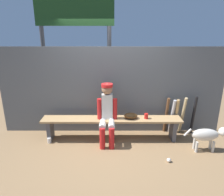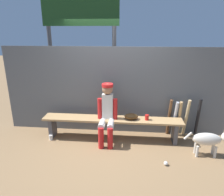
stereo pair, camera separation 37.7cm
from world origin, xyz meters
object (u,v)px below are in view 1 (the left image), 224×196
at_px(scoreboard, 78,24).
at_px(baseball, 169,160).
at_px(cup_on_ground, 50,140).
at_px(bat_aluminum_silver, 172,117).
at_px(bat_wood_tan, 176,116).
at_px(dog, 209,135).
at_px(player_seated, 107,112).
at_px(baseball_glove, 131,116).
at_px(bat_wood_natural, 183,115).
at_px(bat_wood_dark, 167,115).
at_px(bat_aluminum_black, 194,115).
at_px(cup_on_bench, 147,116).
at_px(dugout_bench, 112,123).

bearing_deg(scoreboard, baseball, -47.42).
xyz_separation_m(baseball, cup_on_ground, (-2.32, 0.67, 0.02)).
xyz_separation_m(bat_aluminum_silver, bat_wood_tan, (0.09, -0.01, 0.00)).
bearing_deg(bat_wood_tan, cup_on_ground, -171.37).
height_order(scoreboard, dog, scoreboard).
height_order(baseball, cup_on_ground, cup_on_ground).
xyz_separation_m(player_seated, dog, (1.94, -0.34, -0.34)).
bearing_deg(dog, baseball_glove, 162.68).
relative_size(bat_aluminum_silver, bat_wood_natural, 0.95).
distance_m(bat_aluminum_silver, bat_wood_natural, 0.25).
height_order(bat_aluminum_silver, cup_on_ground, bat_aluminum_silver).
bearing_deg(baseball, bat_wood_dark, 79.69).
xyz_separation_m(bat_aluminum_black, baseball, (-0.80, -1.09, -0.41)).
xyz_separation_m(bat_wood_tan, cup_on_ground, (-2.74, -0.42, -0.36)).
distance_m(bat_wood_dark, cup_on_bench, 0.61).
xyz_separation_m(bat_wood_dark, cup_on_ground, (-2.53, -0.48, -0.37)).
relative_size(dugout_bench, bat_aluminum_silver, 3.51).
xyz_separation_m(bat_wood_natural, scoreboard, (-2.39, 0.86, 1.95)).
xyz_separation_m(dugout_bench, bat_wood_natural, (1.59, 0.29, 0.05)).
xyz_separation_m(bat_wood_natural, cup_on_bench, (-0.87, -0.29, 0.10)).
xyz_separation_m(baseball_glove, dog, (1.45, -0.45, -0.21)).
bearing_deg(bat_aluminum_black, cup_on_bench, -166.63).
relative_size(baseball_glove, cup_on_ground, 2.55).
distance_m(player_seated, dog, 2.00).
bearing_deg(baseball, scoreboard, 132.58).
bearing_deg(scoreboard, bat_wood_natural, -19.84).
bearing_deg(bat_wood_dark, cup_on_ground, -169.37).
bearing_deg(bat_wood_dark, cup_on_bench, -147.69).
distance_m(scoreboard, dog, 3.71).
distance_m(baseball_glove, baseball, 1.16).
xyz_separation_m(bat_aluminum_silver, scoreboard, (-2.14, 0.89, 1.97)).
distance_m(player_seated, cup_on_bench, 0.83).
height_order(bat_wood_natural, baseball, bat_wood_natural).
relative_size(dugout_bench, cup_on_bench, 26.55).
height_order(bat_aluminum_black, cup_on_ground, bat_aluminum_black).
relative_size(player_seated, bat_aluminum_silver, 1.48).
bearing_deg(dugout_bench, player_seated, -129.51).
height_order(player_seated, bat_aluminum_silver, player_seated).
height_order(player_seated, bat_wood_tan, player_seated).
bearing_deg(bat_aluminum_silver, scoreboard, 157.52).
bearing_deg(bat_aluminum_black, baseball, -126.22).
xyz_separation_m(bat_wood_natural, cup_on_ground, (-2.89, -0.45, -0.38)).
bearing_deg(baseball, dog, 24.80).
height_order(cup_on_ground, dog, dog).
distance_m(bat_aluminum_silver, bat_wood_tan, 0.09).
height_order(cup_on_ground, scoreboard, scoreboard).
relative_size(baseball_glove, bat_wood_natural, 0.32).
height_order(dugout_bench, baseball_glove, baseball_glove).
xyz_separation_m(bat_wood_dark, scoreboard, (-2.03, 0.83, 1.96)).
relative_size(bat_wood_dark, cup_on_ground, 7.70).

